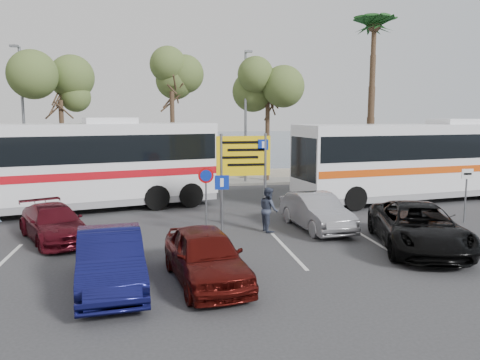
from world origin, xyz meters
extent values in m
plane|color=#2F2F32|center=(0.00, 0.00, 0.00)|extent=(120.00, 120.00, 0.00)
cube|color=gray|center=(0.00, 14.00, 0.07)|extent=(44.00, 2.40, 0.15)
cube|color=gray|center=(0.00, 16.00, 0.30)|extent=(48.00, 0.80, 0.60)
plane|color=#3D5462|center=(0.00, 60.00, 0.01)|extent=(140.00, 140.00, 0.00)
cylinder|color=#382619|center=(-8.00, 14.00, 2.67)|extent=(0.28, 0.28, 5.04)
cylinder|color=#382619|center=(-1.50, 14.00, 2.95)|extent=(0.28, 0.28, 5.60)
cylinder|color=#382619|center=(4.50, 14.00, 2.74)|extent=(0.28, 0.28, 5.18)
cylinder|color=#382619|center=(11.50, 14.00, 5.15)|extent=(0.48, 0.48, 10.00)
cylinder|color=slate|center=(-10.00, 13.60, 4.15)|extent=(0.16, 0.16, 8.00)
cylinder|color=slate|center=(-10.00, 13.15, 8.10)|extent=(0.12, 0.90, 0.12)
cube|color=slate|center=(-10.00, 12.65, 8.05)|extent=(0.45, 0.25, 0.12)
cylinder|color=slate|center=(3.00, 13.60, 4.15)|extent=(0.16, 0.16, 8.00)
cylinder|color=slate|center=(3.00, 13.15, 8.10)|extent=(0.12, 0.90, 0.12)
cube|color=slate|center=(3.00, 12.65, 8.05)|extent=(0.45, 0.25, 0.12)
cylinder|color=slate|center=(0.10, 3.20, 1.80)|extent=(0.12, 0.12, 3.60)
cylinder|color=slate|center=(1.90, 3.20, 1.80)|extent=(0.12, 0.12, 3.60)
cube|color=yellow|center=(1.00, 3.20, 2.70)|extent=(2.20, 0.06, 1.60)
cube|color=#0C2699|center=(1.80, 3.16, 3.15)|extent=(0.42, 0.01, 0.42)
cylinder|color=slate|center=(-0.60, 2.40, 1.10)|extent=(0.07, 0.07, 2.20)
cylinder|color=#B20C0C|center=(-0.60, 2.37, 2.05)|extent=(0.60, 0.03, 0.60)
cylinder|color=slate|center=(-0.20, 0.80, 1.10)|extent=(0.07, 0.07, 2.20)
cube|color=#0C2699|center=(-0.20, 0.78, 2.00)|extent=(0.50, 0.03, 0.50)
cylinder|color=slate|center=(9.80, 1.50, 1.10)|extent=(0.07, 0.07, 2.20)
cube|color=white|center=(9.80, 1.48, 2.00)|extent=(0.50, 0.03, 0.40)
cube|color=white|center=(-6.50, 6.50, 2.28)|extent=(13.81, 6.17, 3.33)
cube|color=black|center=(-6.50, 6.50, 2.87)|extent=(13.56, 6.14, 1.18)
cube|color=#B50D17|center=(-6.50, 6.50, 1.75)|extent=(13.69, 6.16, 0.34)
cube|color=gray|center=(-6.50, 6.50, 0.62)|extent=(13.68, 6.11, 0.62)
cube|color=white|center=(-6.50, 6.50, 4.08)|extent=(2.63, 2.31, 0.27)
cube|color=white|center=(10.76, 6.50, 2.24)|extent=(13.54, 4.85, 3.26)
cube|color=black|center=(10.76, 6.50, 2.82)|extent=(13.29, 4.85, 1.16)
cube|color=#D1450C|center=(10.76, 6.50, 1.71)|extent=(13.42, 4.86, 0.33)
cube|color=gray|center=(10.76, 6.50, 0.61)|extent=(13.41, 4.80, 0.61)
cube|color=white|center=(10.76, 6.50, 4.00)|extent=(2.46, 2.09, 0.27)
imported|color=#0E1045|center=(-3.60, -3.50, 0.74)|extent=(2.08, 4.62, 1.47)
imported|color=#4E0D16|center=(-6.00, 1.50, 0.61)|extent=(3.38, 4.55, 1.23)
imported|color=#4D0E0B|center=(-1.20, -3.50, 0.72)|extent=(2.32, 4.41, 1.43)
imported|color=black|center=(5.92, -1.60, 0.74)|extent=(3.74, 5.75, 1.47)
imported|color=gray|center=(3.52, 1.50, 0.68)|extent=(1.90, 4.28, 1.37)
imported|color=#353C50|center=(1.65, 1.49, 0.84)|extent=(0.74, 0.89, 1.67)
camera|label=1|loc=(-2.31, -15.24, 4.35)|focal=35.00mm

